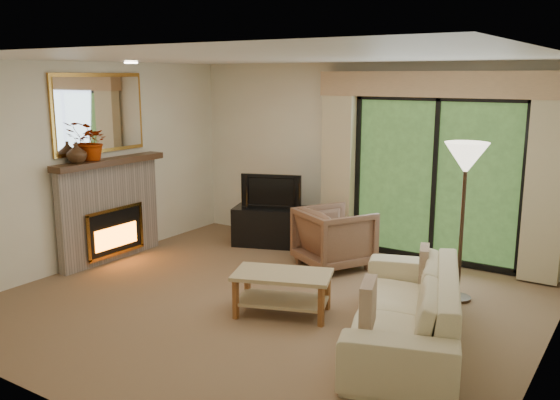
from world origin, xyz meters
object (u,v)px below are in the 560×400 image
Objects in this scene: media_console at (273,226)px; armchair at (334,237)px; coffee_table at (282,293)px; sofa at (406,306)px.

armchair reaches higher than media_console.
media_console is 2.57m from coffee_table.
sofa is 1.31m from coffee_table.
armchair is 1.71m from coffee_table.
coffee_table is at bearing -104.20° from sofa.
coffee_table is (1.51, -2.07, -0.05)m from media_console.
sofa is at bearing 164.18° from armchair.
media_console is 3.44m from sofa.
armchair reaches higher than coffee_table.
armchair is at bearing 79.19° from coffee_table.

